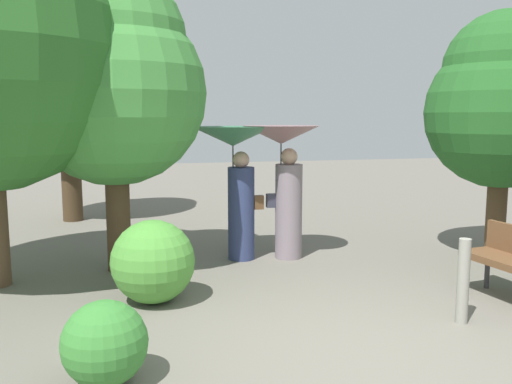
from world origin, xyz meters
TOP-DOWN VIEW (x-y plane):
  - ground_plane at (0.00, 0.00)m, footprint 40.00×40.00m
  - person_left at (-0.42, 3.46)m, footprint 1.19×1.19m
  - person_right at (0.28, 3.36)m, footprint 1.10×1.10m
  - tree_near_left at (-2.08, 3.26)m, footprint 2.42×2.42m
  - tree_near_right at (3.28, 2.59)m, footprint 2.16×2.16m
  - tree_far_back at (-2.99, 7.16)m, footprint 2.55×2.55m
  - bush_path_left at (-2.19, -0.00)m, footprint 0.67×0.67m
  - bush_path_right at (-1.71, 1.84)m, footprint 0.94×0.94m
  - path_marker_post at (1.28, 0.46)m, footprint 0.12×0.12m

SIDE VIEW (x-z plane):
  - ground_plane at x=0.00m, z-range 0.00..0.00m
  - bush_path_left at x=-2.19m, z-range 0.00..0.67m
  - path_marker_post at x=1.28m, z-range 0.00..0.87m
  - bush_path_right at x=-1.71m, z-range 0.00..0.94m
  - person_right at x=0.28m, z-range 0.39..2.33m
  - person_left at x=-0.42m, z-range 0.45..2.38m
  - tree_near_right at x=3.28m, z-range 0.53..4.08m
  - tree_near_left at x=-2.08m, z-range 0.59..4.57m
  - tree_far_back at x=-2.99m, z-range 0.79..5.51m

